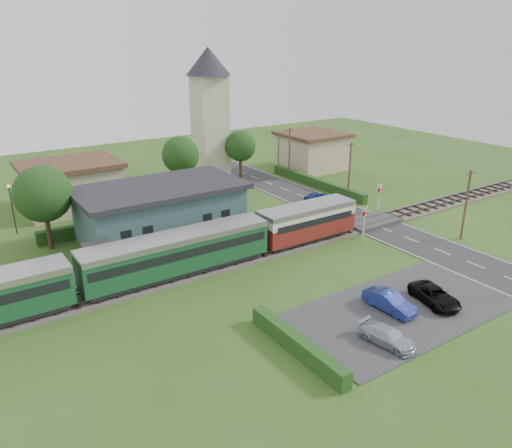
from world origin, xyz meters
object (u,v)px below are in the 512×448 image
crossing_signal_near (365,218)px  crossing_signal_far (379,194)px  train (141,261)px  car_park_dark (435,296)px  house_east (312,151)px  pedestrian_far (131,257)px  equipment_hut (99,259)px  car_park_blue (389,302)px  car_on_road (317,197)px  pedestrian_near (274,226)px  church_tower (209,104)px  car_park_silver (387,336)px  station_building (161,211)px  house_west (71,185)px

crossing_signal_near → crossing_signal_far: size_ratio=1.00×
train → car_park_dark: (17.05, -14.77, -1.49)m
house_east → pedestrian_far: 40.28m
crossing_signal_near → pedestrian_far: size_ratio=1.67×
equipment_hut → pedestrian_far: equipment_hut is taller
train → car_park_blue: size_ratio=10.52×
car_park_blue → car_on_road: bearing=58.5°
crossing_signal_far → car_park_dark: bearing=-125.5°
pedestrian_near → crossing_signal_near: bearing=171.7°
church_tower → crossing_signal_near: (1.40, -28.41, -8.08)m
crossing_signal_near → car_park_silver: 18.59m
pedestrian_near → train: bearing=33.8°
equipment_hut → pedestrian_near: equipment_hut is taller
car_park_blue → pedestrian_near: bearing=83.0°
station_building → pedestrian_far: (-5.43, -6.11, -1.26)m
pedestrian_near → house_west: bearing=-31.4°
crossing_signal_near → train: bearing=173.8°
house_east → car_park_silver: bearing=-123.6°
car_park_silver → house_west: bearing=93.0°
pedestrian_near → car_park_silver: bearing=100.9°
equipment_hut → car_park_blue: size_ratio=0.62×
house_west → pedestrian_far: (-0.43, -20.12, -1.36)m
car_park_blue → house_east: bearing=55.2°
church_tower → house_east: bearing=-14.9°
car_park_blue → car_park_dark: car_park_blue is taller
car_park_silver → car_park_blue: bearing=30.2°
station_building → house_west: size_ratio=1.48×
crossing_signal_far → car_park_blue: size_ratio=0.80×
equipment_hut → car_on_road: equipment_hut is taller
car_park_dark → crossing_signal_near: bearing=81.7°
crossing_signal_near → car_park_dark: bearing=-112.2°
crossing_signal_far → car_park_silver: size_ratio=0.85×
crossing_signal_near → pedestrian_near: 8.91m
car_on_road → car_park_blue: size_ratio=0.85×
car_park_blue → pedestrian_far: size_ratio=2.10×
train → car_park_silver: (10.07, -16.50, -1.54)m
house_west → train: bearing=-91.7°
house_east → car_on_road: house_east is taller
station_building → train: size_ratio=0.37×
station_building → car_park_blue: station_building is taller
crossing_signal_far → car_park_blue: 22.54m
house_west → car_park_blue: 38.81m
pedestrian_far → church_tower: bearing=-31.9°
station_building → car_park_blue: size_ratio=3.90×
car_park_silver → pedestrian_near: size_ratio=2.19×
train → car_on_road: train is taller
church_tower → station_building: bearing=-131.4°
crossing_signal_far → car_on_road: (-3.43, 6.67, -1.50)m
car_park_blue → pedestrian_far: 21.12m
house_east → pedestrian_near: size_ratio=4.96×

